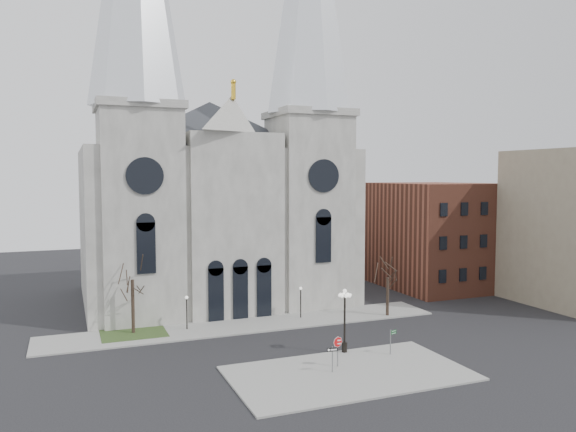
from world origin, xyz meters
name	(u,v)px	position (x,y,z in m)	size (l,w,h in m)	color
ground	(288,359)	(0.00, 0.00, 0.00)	(160.00, 160.00, 0.00)	black
sidewalk_near	(349,373)	(3.00, -5.00, 0.07)	(18.00, 10.00, 0.14)	gray
sidewalk_far	(248,325)	(0.00, 11.00, 0.07)	(40.00, 6.00, 0.14)	gray
grass_patch	(133,333)	(-11.00, 12.00, 0.09)	(6.00, 5.00, 0.18)	#29411B
cathedral	(216,146)	(0.00, 22.86, 18.48)	(33.00, 26.66, 54.00)	gray
bg_building_brick	(432,234)	(30.00, 22.00, 7.00)	(14.00, 18.00, 14.00)	brown
bg_building_tan	(574,228)	(38.00, 6.00, 9.00)	(10.00, 14.00, 18.00)	gray
tree_left	(132,276)	(-11.00, 12.00, 5.58)	(3.20, 3.20, 7.50)	black
tree_right	(388,275)	(15.00, 9.00, 4.47)	(3.20, 3.20, 6.00)	black
ped_lamp_left	(187,307)	(-6.00, 11.50, 2.33)	(0.32, 0.32, 3.26)	black
ped_lamp_right	(301,297)	(6.00, 11.50, 2.33)	(0.32, 0.32, 3.26)	black
stop_sign	(338,345)	(2.81, -3.49, 1.85)	(0.85, 0.19, 2.38)	slate
globe_lamp	(345,313)	(4.95, -0.50, 3.53)	(1.42, 1.42, 5.39)	black
one_way_sign	(332,355)	(1.86, -4.49, 1.50)	(0.86, 0.17, 1.98)	slate
street_name_sign	(391,340)	(8.31, -2.44, 1.38)	(0.65, 0.20, 2.08)	slate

